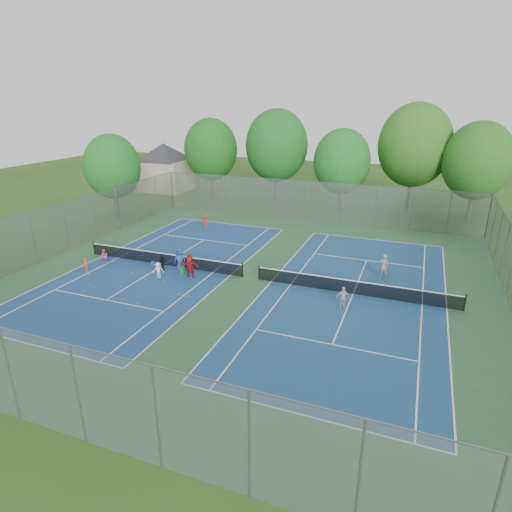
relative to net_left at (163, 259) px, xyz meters
The scene contains 39 objects.
ground 7.01m from the net_left, ahead, with size 120.00×120.00×0.00m, color #2A4D18.
court_pad 7.01m from the net_left, ahead, with size 32.00×32.00×0.01m, color #295834.
court_left 0.44m from the net_left, ahead, with size 10.97×23.77×0.01m, color navy.
court_right 14.01m from the net_left, ahead, with size 10.97×23.77×0.01m, color navy.
net_left is the anchor object (origin of this frame).
net_right 14.00m from the net_left, ahead, with size 12.87×0.10×0.91m, color black.
fence_north 17.53m from the net_left, 66.37° to the left, with size 32.00×0.10×4.00m, color gray.
fence_south 17.53m from the net_left, 66.37° to the right, with size 32.00×0.10×4.00m, color gray.
fence_west 9.13m from the net_left, behind, with size 32.00×0.10×4.00m, color gray.
house 28.55m from the net_left, 122.01° to the left, with size 11.03×11.03×7.30m.
tree_nw 23.72m from the net_left, 107.65° to the left, with size 6.40×6.40×9.58m.
tree_nl 23.81m from the net_left, 87.51° to the left, with size 7.20×7.20×10.69m.
tree_nc 23.38m from the net_left, 66.80° to the left, with size 6.00×6.00×8.85m.
tree_nr 29.59m from the net_left, 56.31° to the left, with size 7.60×7.60×11.42m.
tree_ne 31.60m from the net_left, 45.00° to the left, with size 6.60×6.60×9.77m.
tree_side_w 16.34m from the net_left, 140.19° to the left, with size 5.60×5.60×8.47m.
ball_crate 0.82m from the net_left, 157.61° to the right, with size 0.33×0.33×0.28m, color blue.
ball_hopper 2.41m from the net_left, 24.75° to the right, with size 0.27×0.27×0.52m, color #268C2D.
student_a 5.39m from the net_left, 142.98° to the right, with size 0.39×0.26×1.08m, color orange.
student_b 4.44m from the net_left, 161.37° to the right, with size 0.56×0.43×1.15m, color #D3528E.
student_c 2.48m from the net_left, 64.75° to the right, with size 0.74×0.43×1.15m, color white.
student_d 1.04m from the net_left, 60.98° to the right, with size 0.66×0.28×1.13m, color black.
student_e 1.96m from the net_left, 18.27° to the right, with size 0.84×0.55×1.73m, color navy.
student_f 3.30m from the net_left, 23.39° to the right, with size 1.52×0.48×1.64m, color maroon.
child_far_baseline 9.82m from the net_left, 98.87° to the left, with size 0.87×0.50×1.34m, color red.
instructor 15.81m from the net_left, 11.87° to the left, with size 0.65×0.43×1.79m, color gray.
teen_court_b 13.87m from the net_left, ahead, with size 0.80×0.33×1.36m, color beige.
tennis_ball_0 2.62m from the net_left, 115.90° to the right, with size 0.07×0.07×0.07m, color #D1EE37.
tennis_ball_1 2.88m from the net_left, 82.88° to the right, with size 0.07×0.07×0.07m, color #C0D932.
tennis_ball_2 6.09m from the net_left, 42.60° to the right, with size 0.07×0.07×0.07m, color #C4E435.
tennis_ball_3 5.61m from the net_left, 110.12° to the right, with size 0.07×0.07×0.07m, color gold.
tennis_ball_4 3.06m from the net_left, 57.17° to the right, with size 0.07×0.07×0.07m, color #B8D230.
tennis_ball_5 4.52m from the net_left, 95.60° to the right, with size 0.07×0.07×0.07m, color #C7DC33.
tennis_ball_6 6.63m from the net_left, 125.03° to the right, with size 0.07×0.07×0.07m, color #B5D832.
tennis_ball_7 5.55m from the net_left, 47.31° to the right, with size 0.07×0.07×0.07m, color #EDF138.
tennis_ball_8 3.45m from the net_left, 24.45° to the right, with size 0.07×0.07×0.07m, color #B6C92E.
tennis_ball_9 6.32m from the net_left, 109.82° to the right, with size 0.07×0.07×0.07m, color #ECF338.
tennis_ball_10 5.23m from the net_left, 137.20° to the right, with size 0.07×0.07×0.07m, color #CDE936.
tennis_ball_11 6.56m from the net_left, 70.59° to the right, with size 0.07×0.07×0.07m, color #CEE435.
Camera 1 is at (10.17, -25.15, 11.63)m, focal length 30.00 mm.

